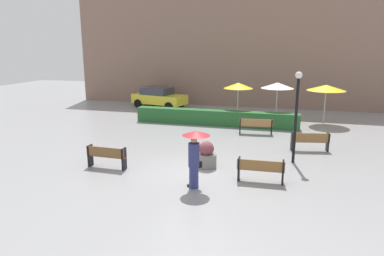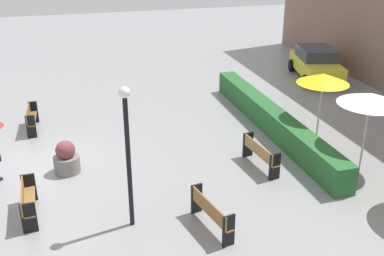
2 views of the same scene
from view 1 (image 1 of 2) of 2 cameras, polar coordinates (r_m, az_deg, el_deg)
name	(u,v)px [view 1 (image 1 of 2)]	position (r m, az deg, el deg)	size (l,w,h in m)	color
ground_plane	(191,173)	(13.64, -0.24, -7.26)	(60.00, 60.00, 0.00)	gray
bench_near_left	(106,155)	(14.41, -13.65, -4.30)	(1.64, 0.38, 0.88)	brown
bench_back_row	(256,125)	(19.62, 10.24, 0.48)	(1.84, 0.54, 0.86)	#9E7242
bench_far_right	(310,140)	(17.12, 18.49, -1.88)	(1.76, 0.65, 0.86)	olive
bench_near_right	(261,169)	(12.83, 11.00, -6.48)	(1.67, 0.43, 0.84)	olive
pedestrian_with_umbrella	(195,151)	(11.91, 0.46, -3.80)	(0.95, 0.95, 2.00)	navy
planter_pot	(206,156)	(14.16, 2.32, -4.52)	(0.81, 0.81, 1.07)	slate
lamp_post	(297,108)	(14.86, 16.50, 3.17)	(0.28, 0.28, 3.76)	black
patio_umbrella_yellow	(238,86)	(22.32, 7.47, 6.78)	(1.82, 1.82, 2.49)	silver
patio_umbrella_white	(277,86)	(22.31, 13.61, 6.67)	(1.97, 1.97, 2.55)	silver
patio_umbrella_yellow_far	(326,88)	(22.98, 20.83, 6.08)	(2.29, 2.29, 2.43)	silver
hedge_strip	(215,118)	(21.57, 3.76, 1.66)	(9.94, 0.70, 0.92)	#28602D
building_facade	(245,51)	(28.52, 8.61, 12.18)	(28.00, 1.20, 8.63)	#846656
parked_car	(159,97)	(27.82, -5.37, 5.01)	(4.50, 2.75, 1.57)	yellow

